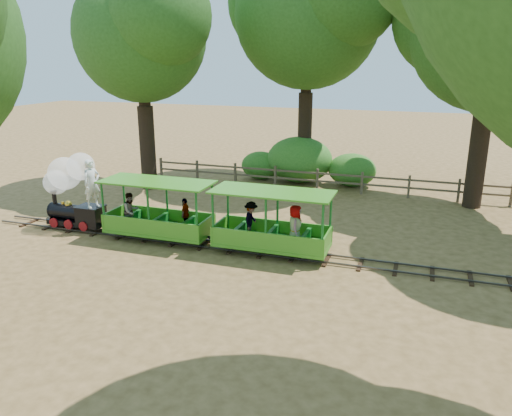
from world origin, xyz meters
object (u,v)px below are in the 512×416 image
(locomotive, at_px, (71,185))
(carriage_front, at_px, (156,217))
(carriage_rear, at_px, (272,229))
(fence, at_px, (339,180))

(locomotive, xyz_separation_m, carriage_front, (3.34, -0.09, -0.79))
(carriage_rear, bearing_deg, locomotive, 179.53)
(locomotive, bearing_deg, carriage_rear, -0.47)
(carriage_front, bearing_deg, carriage_rear, 0.48)
(locomotive, relative_size, carriage_rear, 0.76)
(locomotive, xyz_separation_m, carriage_rear, (7.32, -0.06, -0.76))
(locomotive, distance_m, carriage_rear, 7.36)
(locomotive, distance_m, carriage_front, 3.43)
(locomotive, height_order, fence, locomotive)
(carriage_front, bearing_deg, locomotive, 178.40)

